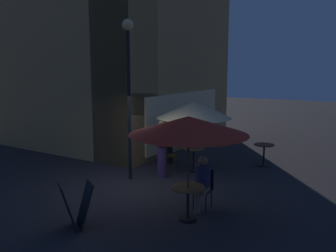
{
  "coord_description": "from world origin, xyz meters",
  "views": [
    {
      "loc": [
        -7.63,
        -5.87,
        3.34
      ],
      "look_at": [
        1.71,
        -0.07,
        1.53
      ],
      "focal_mm": 38.72,
      "sensor_mm": 36.0,
      "label": 1
    }
  ],
  "objects_px": {
    "patron_standing_2": "(169,139)",
    "patron_seated_0": "(202,180)",
    "cafe_table_1": "(188,196)",
    "cafe_chair_1": "(204,185)",
    "street_lamp_near_corner": "(129,71)",
    "menu_sandwich_board": "(76,205)",
    "patio_umbrella_1": "(189,126)",
    "cafe_chair_0": "(168,153)",
    "patron_standing_1": "(162,148)",
    "cafe_table_2": "(264,151)",
    "cafe_table_0": "(194,154)",
    "patio_umbrella_0": "(194,110)"
  },
  "relations": [
    {
      "from": "patron_standing_2",
      "to": "patron_seated_0",
      "type": "bearing_deg",
      "value": -98.36
    },
    {
      "from": "patron_standing_2",
      "to": "cafe_table_1",
      "type": "bearing_deg",
      "value": -103.9
    },
    {
      "from": "cafe_chair_1",
      "to": "patron_standing_2",
      "type": "distance_m",
      "value": 4.16
    },
    {
      "from": "street_lamp_near_corner",
      "to": "menu_sandwich_board",
      "type": "height_order",
      "value": "street_lamp_near_corner"
    },
    {
      "from": "patio_umbrella_1",
      "to": "cafe_chair_0",
      "type": "distance_m",
      "value": 4.26
    },
    {
      "from": "street_lamp_near_corner",
      "to": "cafe_table_1",
      "type": "bearing_deg",
      "value": -120.45
    },
    {
      "from": "patron_seated_0",
      "to": "patron_standing_1",
      "type": "relative_size",
      "value": 0.73
    },
    {
      "from": "cafe_table_2",
      "to": "patio_umbrella_1",
      "type": "relative_size",
      "value": 0.29
    },
    {
      "from": "patron_standing_2",
      "to": "street_lamp_near_corner",
      "type": "bearing_deg",
      "value": -141.13
    },
    {
      "from": "cafe_table_1",
      "to": "cafe_chair_0",
      "type": "distance_m",
      "value": 3.97
    },
    {
      "from": "menu_sandwich_board",
      "to": "cafe_table_2",
      "type": "relative_size",
      "value": 1.29
    },
    {
      "from": "cafe_table_1",
      "to": "cafe_chair_0",
      "type": "relative_size",
      "value": 0.81
    },
    {
      "from": "patio_umbrella_1",
      "to": "patron_seated_0",
      "type": "height_order",
      "value": "patio_umbrella_1"
    },
    {
      "from": "menu_sandwich_board",
      "to": "street_lamp_near_corner",
      "type": "bearing_deg",
      "value": 52.82
    },
    {
      "from": "cafe_table_1",
      "to": "cafe_chair_1",
      "type": "relative_size",
      "value": 0.82
    },
    {
      "from": "cafe_table_0",
      "to": "patio_umbrella_0",
      "type": "relative_size",
      "value": 0.32
    },
    {
      "from": "patio_umbrella_1",
      "to": "street_lamp_near_corner",
      "type": "bearing_deg",
      "value": 59.55
    },
    {
      "from": "patio_umbrella_1",
      "to": "cafe_chair_0",
      "type": "bearing_deg",
      "value": 38.05
    },
    {
      "from": "street_lamp_near_corner",
      "to": "patron_standing_1",
      "type": "xyz_separation_m",
      "value": [
        0.64,
        -0.71,
        -2.31
      ]
    },
    {
      "from": "cafe_chair_1",
      "to": "patron_standing_1",
      "type": "xyz_separation_m",
      "value": [
        1.49,
        2.16,
        0.34
      ]
    },
    {
      "from": "cafe_chair_1",
      "to": "patron_standing_2",
      "type": "xyz_separation_m",
      "value": [
        3.01,
        2.85,
        0.3
      ]
    },
    {
      "from": "patio_umbrella_1",
      "to": "patio_umbrella_0",
      "type": "bearing_deg",
      "value": 26.0
    },
    {
      "from": "cafe_table_0",
      "to": "patio_umbrella_0",
      "type": "xyz_separation_m",
      "value": [
        0.0,
        0.0,
        1.45
      ]
    },
    {
      "from": "patio_umbrella_1",
      "to": "cafe_chair_1",
      "type": "xyz_separation_m",
      "value": [
        0.86,
        0.03,
        -1.55
      ]
    },
    {
      "from": "cafe_table_0",
      "to": "cafe_chair_0",
      "type": "relative_size",
      "value": 0.81
    },
    {
      "from": "cafe_table_1",
      "to": "patron_standing_2",
      "type": "height_order",
      "value": "patron_standing_2"
    },
    {
      "from": "cafe_chair_1",
      "to": "patron_standing_1",
      "type": "distance_m",
      "value": 2.65
    },
    {
      "from": "patio_umbrella_1",
      "to": "cafe_table_1",
      "type": "bearing_deg",
      "value": 0.0
    },
    {
      "from": "cafe_table_0",
      "to": "patron_seated_0",
      "type": "relative_size",
      "value": 0.6
    },
    {
      "from": "patio_umbrella_0",
      "to": "cafe_table_0",
      "type": "bearing_deg",
      "value": 180.0
    },
    {
      "from": "cafe_table_0",
      "to": "cafe_chair_1",
      "type": "bearing_deg",
      "value": -147.42
    },
    {
      "from": "patron_seated_0",
      "to": "patron_standing_2",
      "type": "bearing_deg",
      "value": -139.8
    },
    {
      "from": "patio_umbrella_0",
      "to": "patron_standing_1",
      "type": "height_order",
      "value": "patio_umbrella_0"
    },
    {
      "from": "cafe_chair_0",
      "to": "patron_seated_0",
      "type": "xyz_separation_m",
      "value": [
        -2.41,
        -2.42,
        0.15
      ]
    },
    {
      "from": "cafe_table_2",
      "to": "cafe_chair_1",
      "type": "distance_m",
      "value": 4.43
    },
    {
      "from": "patron_standing_1",
      "to": "street_lamp_near_corner",
      "type": "bearing_deg",
      "value": -138.9
    },
    {
      "from": "cafe_chair_0",
      "to": "patron_seated_0",
      "type": "relative_size",
      "value": 0.74
    },
    {
      "from": "patron_seated_0",
      "to": "cafe_table_2",
      "type": "bearing_deg",
      "value": 177.01
    },
    {
      "from": "patio_umbrella_0",
      "to": "cafe_chair_1",
      "type": "height_order",
      "value": "patio_umbrella_0"
    },
    {
      "from": "patio_umbrella_0",
      "to": "patron_standing_1",
      "type": "relative_size",
      "value": 1.35
    },
    {
      "from": "cafe_chair_0",
      "to": "cafe_chair_1",
      "type": "xyz_separation_m",
      "value": [
        -2.27,
        -2.42,
        -0.02
      ]
    },
    {
      "from": "cafe_table_1",
      "to": "patio_umbrella_1",
      "type": "xyz_separation_m",
      "value": [
        0.0,
        0.0,
        1.55
      ]
    },
    {
      "from": "patron_standing_2",
      "to": "cafe_table_2",
      "type": "bearing_deg",
      "value": -24.76
    },
    {
      "from": "menu_sandwich_board",
      "to": "patio_umbrella_1",
      "type": "xyz_separation_m",
      "value": [
        1.56,
        -1.78,
        1.62
      ]
    },
    {
      "from": "cafe_table_2",
      "to": "cafe_chair_0",
      "type": "xyz_separation_m",
      "value": [
        -2.16,
        2.5,
        0.06
      ]
    },
    {
      "from": "patio_umbrella_0",
      "to": "cafe_chair_1",
      "type": "relative_size",
      "value": 2.54
    },
    {
      "from": "menu_sandwich_board",
      "to": "patron_standing_1",
      "type": "height_order",
      "value": "patron_standing_1"
    },
    {
      "from": "patio_umbrella_0",
      "to": "cafe_chair_0",
      "type": "relative_size",
      "value": 2.51
    },
    {
      "from": "menu_sandwich_board",
      "to": "patron_standing_1",
      "type": "distance_m",
      "value": 3.95
    },
    {
      "from": "menu_sandwich_board",
      "to": "cafe_chair_1",
      "type": "xyz_separation_m",
      "value": [
        2.42,
        -1.75,
        0.06
      ]
    }
  ]
}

